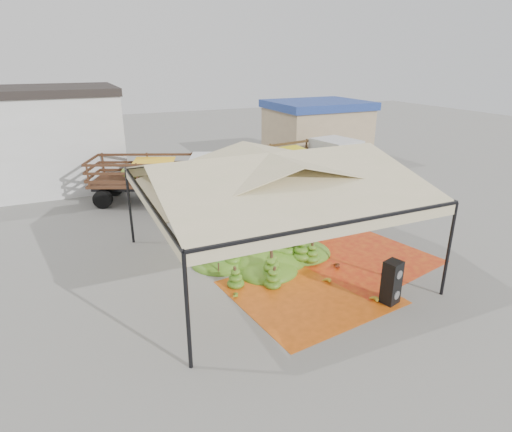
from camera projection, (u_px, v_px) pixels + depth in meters
name	position (u px, v px, depth m)	size (l,w,h in m)	color
ground	(268.00, 265.00, 15.09)	(90.00, 90.00, 0.00)	slate
canopy_tent	(269.00, 174.00, 13.93)	(8.10, 8.10, 4.00)	black
building_tan	(316.00, 131.00, 29.32)	(6.30, 5.30, 4.10)	tan
tarp_left	(309.00, 292.00, 13.33)	(4.48, 4.26, 0.01)	orange
tarp_right	(358.00, 255.00, 15.78)	(4.42, 4.64, 0.01)	orange
banana_heap	(266.00, 244.00, 15.39)	(5.37, 4.41, 1.15)	#4B7C19
hand_yellow_a	(326.00, 280.00, 13.83)	(0.45, 0.37, 0.20)	gold
hand_yellow_b	(372.00, 299.00, 12.77)	(0.47, 0.38, 0.21)	gold
hand_red_a	(334.00, 265.00, 14.86)	(0.49, 0.40, 0.22)	#622F16
hand_red_b	(384.00, 274.00, 14.27)	(0.38, 0.31, 0.17)	#5E1915
hand_green	(233.00, 294.00, 13.05)	(0.41, 0.33, 0.19)	#5A821B
hanging_bunches	(338.00, 201.00, 13.50)	(3.24, 0.24, 0.20)	#557618
speaker_stack	(391.00, 282.00, 12.56)	(0.59, 0.55, 1.35)	black
banana_leaves	(209.00, 270.00, 14.70)	(0.96, 1.36, 3.70)	#266A1C
vendor	(234.00, 207.00, 18.24)	(0.63, 0.41, 1.72)	gray
truck_left	(166.00, 174.00, 21.23)	(7.06, 4.76, 2.30)	#502D1A
truck_right	(303.00, 162.00, 22.98)	(7.71, 3.68, 2.54)	#533E1B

